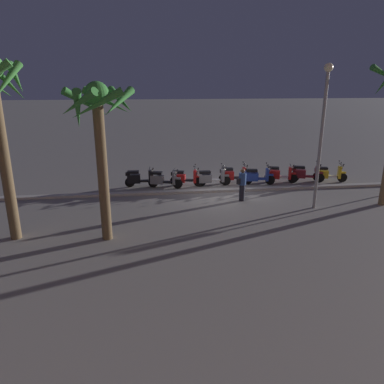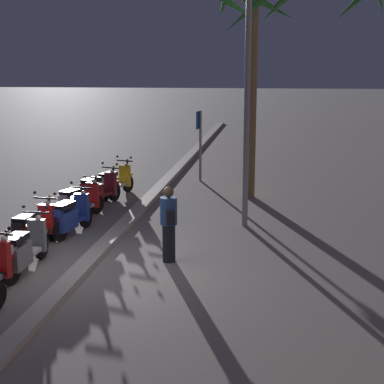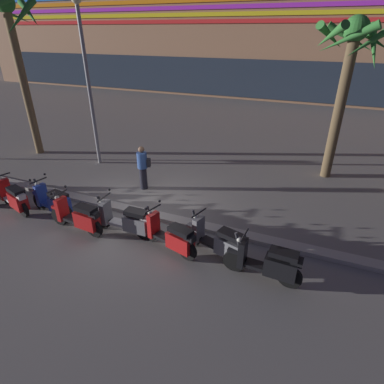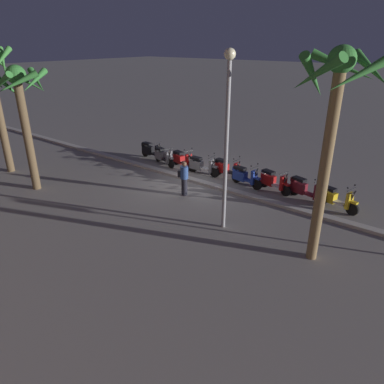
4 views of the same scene
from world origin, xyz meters
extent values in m
plane|color=gray|center=(0.00, 0.00, 0.00)|extent=(200.00, 200.00, 0.00)
cube|color=#BCB7AD|center=(0.00, -0.07, 0.06)|extent=(60.00, 0.36, 0.12)
cylinder|color=black|center=(-7.14, -0.97, 0.26)|extent=(0.53, 0.24, 0.52)
cylinder|color=black|center=(-5.87, -1.34, 0.26)|extent=(0.53, 0.24, 0.52)
cube|color=silver|center=(-6.55, -1.14, 0.32)|extent=(0.65, 0.44, 0.08)
cube|color=gold|center=(-6.08, -1.28, 0.41)|extent=(0.74, 0.50, 0.42)
cube|color=black|center=(-6.06, -1.29, 0.74)|extent=(0.66, 0.46, 0.12)
cube|color=gold|center=(-6.97, -1.02, 0.55)|extent=(0.23, 0.37, 0.66)
cube|color=gold|center=(-7.14, -0.97, 0.55)|extent=(0.35, 0.24, 0.08)
cylinder|color=#333338|center=(-7.04, -1.00, 0.70)|extent=(0.29, 0.15, 0.69)
cylinder|color=black|center=(-6.97, -1.02, 1.02)|extent=(0.20, 0.55, 0.04)
sphere|color=white|center=(-7.06, -0.99, 0.88)|extent=(0.12, 0.12, 0.12)
cube|color=silver|center=(-5.79, -1.36, 0.64)|extent=(0.29, 0.26, 0.16)
sphere|color=black|center=(-7.02, -1.26, 1.14)|extent=(0.07, 0.07, 0.07)
sphere|color=black|center=(-6.88, -0.80, 1.14)|extent=(0.07, 0.07, 0.07)
cylinder|color=black|center=(-5.86, -1.06, 0.26)|extent=(0.53, 0.25, 0.52)
cylinder|color=black|center=(-4.58, -1.45, 0.26)|extent=(0.53, 0.25, 0.52)
cube|color=maroon|center=(-5.27, -1.24, 0.32)|extent=(0.66, 0.44, 0.08)
cube|color=maroon|center=(-4.79, -1.39, 0.45)|extent=(0.74, 0.51, 0.46)
cube|color=black|center=(-4.77, -1.39, 0.82)|extent=(0.66, 0.46, 0.12)
cube|color=maroon|center=(-5.68, -1.11, 0.55)|extent=(0.23, 0.37, 0.66)
cube|color=maroon|center=(-5.86, -1.06, 0.55)|extent=(0.35, 0.25, 0.08)
cylinder|color=#333338|center=(-5.76, -1.09, 0.70)|extent=(0.29, 0.15, 0.69)
cylinder|color=black|center=(-5.68, -1.11, 1.02)|extent=(0.20, 0.55, 0.04)
sphere|color=white|center=(-5.78, -1.08, 0.88)|extent=(0.12, 0.12, 0.12)
cube|color=maroon|center=(-4.50, -1.47, 0.72)|extent=(0.29, 0.26, 0.16)
sphere|color=black|center=(-5.74, -1.35, 1.14)|extent=(0.07, 0.07, 0.07)
sphere|color=black|center=(-5.60, -0.89, 1.14)|extent=(0.07, 0.07, 0.07)
cylinder|color=black|center=(-4.33, -1.12, 0.26)|extent=(0.53, 0.25, 0.52)
cylinder|color=black|center=(-3.11, -1.50, 0.26)|extent=(0.53, 0.25, 0.52)
cube|color=silver|center=(-3.77, -1.29, 0.32)|extent=(0.66, 0.45, 0.08)
cube|color=red|center=(-3.32, -1.43, 0.44)|extent=(0.74, 0.51, 0.45)
cube|color=black|center=(-3.30, -1.44, 0.81)|extent=(0.66, 0.47, 0.12)
cube|color=red|center=(-4.16, -1.17, 0.55)|extent=(0.24, 0.37, 0.66)
cube|color=red|center=(-4.33, -1.12, 0.55)|extent=(0.35, 0.25, 0.08)
cylinder|color=#333338|center=(-4.23, -1.15, 0.70)|extent=(0.29, 0.15, 0.69)
cylinder|color=black|center=(-4.16, -1.17, 1.02)|extent=(0.21, 0.55, 0.04)
sphere|color=white|center=(-4.25, -1.14, 0.88)|extent=(0.12, 0.12, 0.12)
cube|color=silver|center=(-3.04, -1.52, 0.71)|extent=(0.29, 0.26, 0.16)
cylinder|color=black|center=(-2.99, -0.98, 0.26)|extent=(0.53, 0.19, 0.52)
cylinder|color=black|center=(-1.79, -1.19, 0.26)|extent=(0.53, 0.19, 0.52)
cube|color=#233D9E|center=(-2.44, -1.08, 0.32)|extent=(0.64, 0.38, 0.08)
cube|color=#233D9E|center=(-2.01, -1.15, 0.43)|extent=(0.72, 0.43, 0.44)
cube|color=black|center=(-1.99, -1.15, 0.78)|extent=(0.64, 0.40, 0.12)
cube|color=#233D9E|center=(-2.81, -1.01, 0.55)|extent=(0.19, 0.36, 0.66)
cube|color=#233D9E|center=(-2.99, -0.98, 0.55)|extent=(0.34, 0.21, 0.08)
cylinder|color=#333338|center=(-2.89, -1.00, 0.70)|extent=(0.29, 0.12, 0.69)
cylinder|color=black|center=(-2.81, -1.01, 1.02)|extent=(0.13, 0.56, 0.04)
sphere|color=white|center=(-2.91, -1.00, 0.88)|extent=(0.12, 0.12, 0.12)
cube|color=#233D9E|center=(-1.71, -1.20, 0.68)|extent=(0.27, 0.24, 0.16)
sphere|color=black|center=(-2.83, -1.25, 1.14)|extent=(0.07, 0.07, 0.07)
sphere|color=black|center=(-2.75, -0.78, 1.14)|extent=(0.07, 0.07, 0.07)
cylinder|color=black|center=(-1.82, -1.42, 0.26)|extent=(0.53, 0.15, 0.52)
cylinder|color=black|center=(-0.52, -1.53, 0.26)|extent=(0.53, 0.15, 0.52)
cube|color=black|center=(-1.22, -1.47, 0.32)|extent=(0.62, 0.33, 0.08)
cube|color=red|center=(-0.74, -1.51, 0.44)|extent=(0.71, 0.38, 0.45)
cube|color=black|center=(-0.72, -1.51, 0.80)|extent=(0.62, 0.35, 0.12)
cube|color=red|center=(-1.64, -1.43, 0.55)|extent=(0.17, 0.35, 0.66)
cube|color=red|center=(-1.82, -1.42, 0.55)|extent=(0.33, 0.19, 0.08)
cylinder|color=#333338|center=(-1.72, -1.42, 0.70)|extent=(0.29, 0.09, 0.69)
cylinder|color=black|center=(-1.64, -1.43, 1.02)|extent=(0.09, 0.56, 0.04)
sphere|color=white|center=(-1.74, -1.42, 0.88)|extent=(0.12, 0.12, 0.12)
cube|color=black|center=(-0.44, -1.54, 0.70)|extent=(0.26, 0.22, 0.16)
sphere|color=black|center=(-1.64, -1.67, 1.14)|extent=(0.07, 0.07, 0.07)
sphere|color=black|center=(-1.60, -1.19, 1.14)|extent=(0.07, 0.07, 0.07)
cylinder|color=black|center=(-0.57, -1.13, 0.26)|extent=(0.52, 0.10, 0.52)
cylinder|color=black|center=(0.78, -1.13, 0.26)|extent=(0.52, 0.10, 0.52)
cube|color=silver|center=(0.05, -1.13, 0.32)|extent=(0.60, 0.28, 0.08)
cube|color=slate|center=(0.56, -1.13, 0.42)|extent=(0.68, 0.32, 0.43)
cube|color=black|center=(0.58, -1.13, 0.77)|extent=(0.60, 0.30, 0.12)
cube|color=slate|center=(-0.39, -1.13, 0.55)|extent=(0.14, 0.34, 0.66)
cube|color=slate|center=(-0.57, -1.13, 0.55)|extent=(0.32, 0.16, 0.08)
cylinder|color=#333338|center=(-0.47, -1.13, 0.70)|extent=(0.28, 0.07, 0.69)
cylinder|color=black|center=(-0.39, -1.13, 1.02)|extent=(0.04, 0.56, 0.04)
sphere|color=white|center=(-0.49, -1.13, 0.88)|extent=(0.12, 0.12, 0.12)
cube|color=silver|center=(0.86, -1.13, 0.67)|extent=(0.24, 0.20, 0.16)
sphere|color=black|center=(-0.37, -1.37, 1.14)|extent=(0.07, 0.07, 0.07)
sphere|color=black|center=(-0.37, -0.89, 1.14)|extent=(0.07, 0.07, 0.07)
cylinder|color=black|center=(0.92, -1.12, 0.26)|extent=(0.53, 0.23, 0.52)
cylinder|color=black|center=(2.15, -1.45, 0.26)|extent=(0.53, 0.23, 0.52)
cube|color=black|center=(1.49, -1.27, 0.32)|extent=(0.65, 0.43, 0.08)
cube|color=red|center=(1.94, -1.39, 0.41)|extent=(0.74, 0.49, 0.42)
cube|color=black|center=(1.96, -1.40, 0.75)|extent=(0.66, 0.45, 0.12)
cube|color=red|center=(1.09, -1.16, 0.55)|extent=(0.22, 0.36, 0.66)
cube|color=red|center=(0.92, -1.12, 0.55)|extent=(0.35, 0.24, 0.08)
cylinder|color=#333338|center=(1.02, -1.14, 0.70)|extent=(0.29, 0.14, 0.69)
cylinder|color=black|center=(1.09, -1.16, 1.02)|extent=(0.19, 0.55, 0.04)
sphere|color=white|center=(1.00, -1.14, 0.88)|extent=(0.12, 0.12, 0.12)
cube|color=black|center=(2.23, -1.47, 0.65)|extent=(0.28, 0.26, 0.16)
sphere|color=black|center=(1.05, -1.40, 1.14)|extent=(0.07, 0.07, 0.07)
sphere|color=black|center=(1.18, -0.94, 1.14)|extent=(0.07, 0.07, 0.07)
cylinder|color=black|center=(2.05, -0.87, 0.26)|extent=(0.53, 0.25, 0.52)
cylinder|color=black|center=(3.32, -1.25, 0.26)|extent=(0.53, 0.25, 0.52)
cube|color=black|center=(2.64, -1.04, 0.32)|extent=(0.66, 0.44, 0.08)
cube|color=slate|center=(3.11, -1.18, 0.44)|extent=(0.74, 0.50, 0.44)
cube|color=black|center=(3.13, -1.19, 0.79)|extent=(0.66, 0.46, 0.12)
cube|color=slate|center=(2.23, -0.92, 0.55)|extent=(0.23, 0.37, 0.66)
cube|color=slate|center=(2.05, -0.87, 0.55)|extent=(0.35, 0.25, 0.08)
cylinder|color=#333338|center=(2.15, -0.89, 0.70)|extent=(0.29, 0.15, 0.69)
cylinder|color=black|center=(2.23, -0.92, 1.02)|extent=(0.20, 0.55, 0.04)
sphere|color=white|center=(2.13, -0.89, 0.88)|extent=(0.12, 0.12, 0.12)
cube|color=black|center=(3.40, -1.27, 0.69)|extent=(0.29, 0.26, 0.16)
cylinder|color=black|center=(3.29, -1.40, 0.26)|extent=(0.52, 0.13, 0.52)
cylinder|color=black|center=(4.54, -1.46, 0.26)|extent=(0.52, 0.13, 0.52)
cube|color=black|center=(3.87, -1.43, 0.32)|extent=(0.61, 0.31, 0.08)
cube|color=black|center=(4.32, -1.45, 0.45)|extent=(0.70, 0.36, 0.46)
cube|color=black|center=(4.34, -1.45, 0.81)|extent=(0.61, 0.33, 0.12)
cube|color=black|center=(3.47, -1.41, 0.55)|extent=(0.16, 0.35, 0.66)
cube|color=black|center=(3.29, -1.40, 0.55)|extent=(0.33, 0.18, 0.08)
cylinder|color=#333338|center=(3.39, -1.40, 0.70)|extent=(0.29, 0.08, 0.69)
cylinder|color=black|center=(3.47, -1.41, 1.02)|extent=(0.07, 0.56, 0.04)
sphere|color=white|center=(3.37, -1.40, 0.88)|extent=(0.12, 0.12, 0.12)
cube|color=black|center=(4.62, -1.47, 0.71)|extent=(0.25, 0.21, 0.16)
cylinder|color=brown|center=(8.34, 4.60, 2.91)|extent=(0.37, 0.37, 5.82)
cone|color=#3D8438|center=(7.84, 4.92, 5.33)|extent=(0.98, 1.33, 1.37)
cone|color=#3D8438|center=(7.72, 4.25, 5.48)|extent=(1.01, 1.51, 1.11)
cone|color=#3D8438|center=(8.09, 4.03, 5.36)|extent=(1.42, 0.84, 1.32)
cylinder|color=brown|center=(5.10, 5.05, 2.50)|extent=(0.36, 0.36, 4.99)
sphere|color=#337A33|center=(5.10, 5.05, 4.99)|extent=(0.79, 0.79, 0.79)
cone|color=#337A33|center=(5.70, 5.17, 4.49)|extent=(0.55, 1.45, 1.41)
cone|color=#337A33|center=(5.59, 5.65, 4.73)|extent=(1.47, 1.29, 0.98)
cone|color=#337A33|center=(5.01, 5.81, 4.71)|extent=(1.68, 0.47, 1.03)
cone|color=#337A33|center=(4.40, 5.42, 4.75)|extent=(1.04, 1.62, 0.95)
cone|color=#337A33|center=(4.38, 4.69, 4.78)|extent=(1.02, 1.65, 0.89)
cone|color=#337A33|center=(4.88, 4.30, 4.73)|extent=(1.69, 0.73, 0.99)
cone|color=#337A33|center=(5.53, 4.44, 4.67)|extent=(1.49, 1.18, 1.09)
cylinder|color=black|center=(-0.76, 1.49, 0.39)|extent=(0.26, 0.26, 0.78)
cylinder|color=#2D4C8C|center=(-0.76, 1.49, 1.05)|extent=(0.34, 0.34, 0.55)
sphere|color=brown|center=(-0.76, 1.49, 1.43)|extent=(0.21, 0.21, 0.21)
cube|color=black|center=(-0.56, 1.56, 0.97)|extent=(0.17, 0.19, 0.28)
cylinder|color=#939399|center=(-3.69, 2.87, 2.86)|extent=(0.14, 0.14, 5.72)
sphere|color=beige|center=(-3.69, 2.87, 5.90)|extent=(0.36, 0.36, 0.36)
camera|label=1|loc=(3.58, 17.10, 5.37)|focal=33.56mm
camera|label=2|loc=(10.18, 3.50, 3.85)|focal=53.94mm
camera|label=3|loc=(4.54, -6.97, 4.96)|focal=29.29mm
camera|label=4|loc=(-9.77, 12.60, 6.29)|focal=33.15mm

